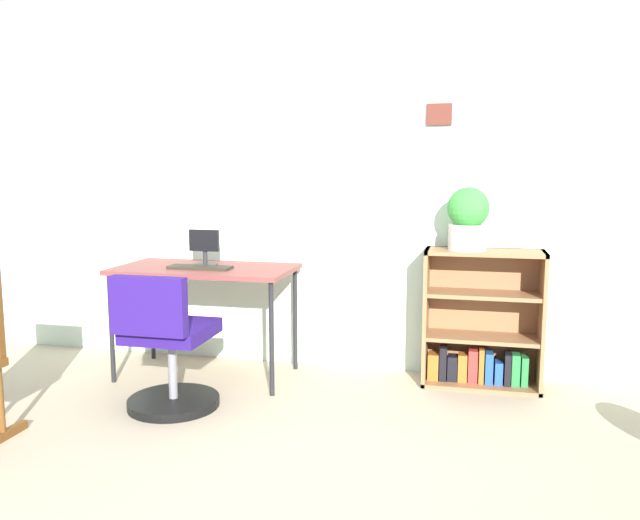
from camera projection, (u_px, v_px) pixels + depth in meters
The scene contains 7 objects.
wall_back at pixel (330, 180), 4.26m from camera, with size 5.20×0.12×2.56m.
desk at pixel (205, 275), 4.09m from camera, with size 1.14×0.61×0.72m.
monitor at pixel (205, 249), 4.12m from camera, with size 0.20×0.17×0.24m.
keyboard at pixel (200, 267), 3.99m from camera, with size 0.40×0.13×0.02m, color #29251B.
office_chair at pixel (167, 352), 3.53m from camera, with size 0.52×0.55×0.80m.
bookshelf_low at pixel (481, 326), 3.97m from camera, with size 0.72×0.30×0.86m.
potted_plant_on_shelf at pixel (468, 218), 3.85m from camera, with size 0.25×0.25×0.39m.
Camera 1 is at (0.92, -2.05, 1.35)m, focal length 35.56 mm.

